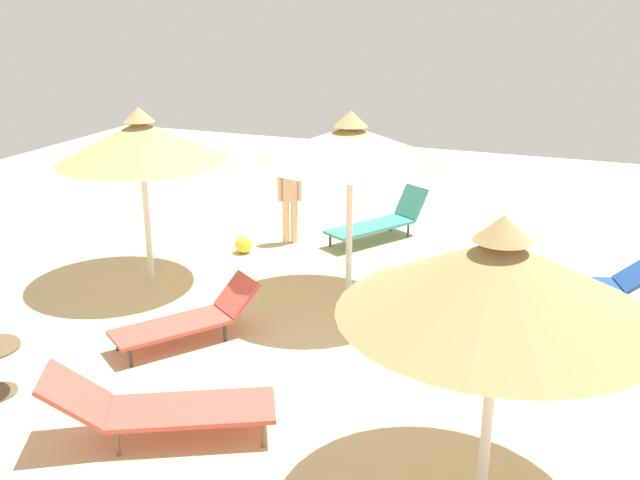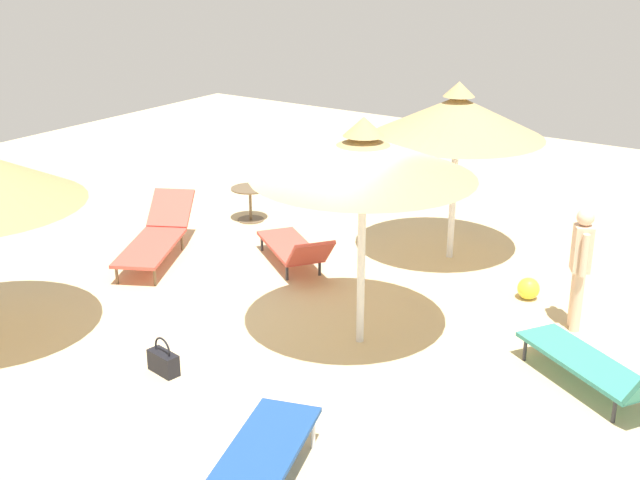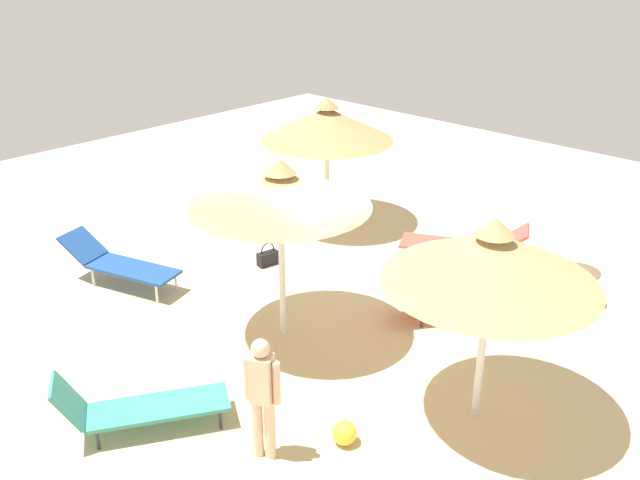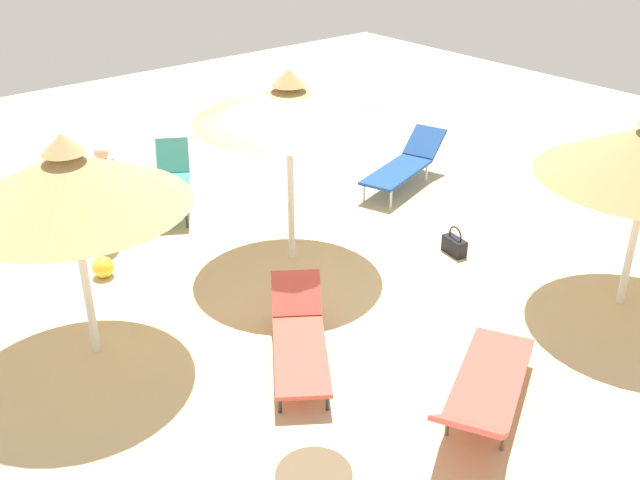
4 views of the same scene
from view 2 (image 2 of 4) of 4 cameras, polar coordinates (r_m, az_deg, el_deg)
ground at (r=10.82m, az=-0.38°, el=-6.17°), size 24.00×24.00×0.10m
parasol_umbrella_center at (r=9.60m, az=2.98°, el=5.73°), size 2.66×2.66×2.83m
parasol_umbrella_edge at (r=12.58m, az=9.41°, el=8.34°), size 2.61×2.61×2.74m
lounge_chair_far_right at (r=13.13m, az=-11.13°, el=0.32°), size 2.37×1.67×0.80m
lounge_chair_front at (r=12.49m, az=-1.73°, el=-0.55°), size 1.62×1.94×0.73m
lounge_chair_far_left at (r=7.51m, az=-4.83°, el=-15.18°), size 2.32×1.27×0.82m
lounge_chair_near_left at (r=9.61m, az=18.79°, el=-8.19°), size 1.57×2.08×0.87m
person_standing_back at (r=10.89m, az=17.41°, el=-1.48°), size 0.40×0.31×1.61m
handbag at (r=9.83m, az=-10.69°, el=-8.17°), size 0.24×0.43×0.45m
side_table_round at (r=14.64m, az=-4.80°, el=2.89°), size 0.67×0.67×0.60m
beach_ball at (r=11.88m, az=14.10°, el=-3.25°), size 0.31×0.31×0.31m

